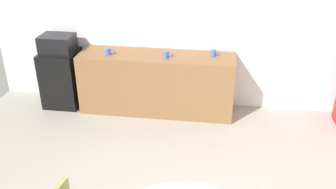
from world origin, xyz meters
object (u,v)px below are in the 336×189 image
object	(u,v)px
microwave	(57,44)
mug_green	(108,51)
mug_white	(166,54)
mug_red	(214,53)
mini_fridge	(62,78)

from	to	relation	value
microwave	mug_green	world-z (taller)	microwave
mug_white	mug_green	xyz separation A→B (m)	(-0.85, 0.00, 0.00)
mug_red	mug_white	bearing A→B (deg)	-167.07
mini_fridge	mug_green	size ratio (longest dim) A/B	6.73
mug_green	mug_red	xyz separation A→B (m)	(1.51, 0.15, 0.00)
mini_fridge	microwave	size ratio (longest dim) A/B	1.81
microwave	mug_white	xyz separation A→B (m)	(1.65, -0.08, -0.05)
mug_green	microwave	bearing A→B (deg)	174.08
mug_white	mug_red	size ratio (longest dim) A/B	1.00
microwave	mug_green	xyz separation A→B (m)	(0.80, -0.08, -0.05)
mini_fridge	mug_red	distance (m)	2.37
mini_fridge	microwave	bearing A→B (deg)	0.00
mug_white	microwave	bearing A→B (deg)	177.07
mini_fridge	mug_white	bearing A→B (deg)	-2.93
mug_white	mug_red	bearing A→B (deg)	12.93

